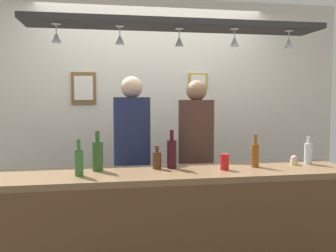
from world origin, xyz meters
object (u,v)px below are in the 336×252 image
bottle_soda_clear (308,153)px  cupcake (294,160)px  bottle_beer_amber_tall (255,154)px  picture_frame_upper_small (198,81)px  bottle_beer_brown_stubby (157,160)px  bottle_champagne_green (98,155)px  person_left_navy_shirt (132,149)px  picture_frame_caricature (84,88)px  bottle_wine_dark_red (172,153)px  bottle_beer_green_import (79,161)px  person_right_brown_shirt (196,150)px  drink_can (225,162)px

bottle_soda_clear → cupcake: bottle_soda_clear is taller
bottle_beer_amber_tall → cupcake: bottle_beer_amber_tall is taller
picture_frame_upper_small → bottle_soda_clear: bearing=-65.2°
bottle_beer_brown_stubby → bottle_champagne_green: bearing=179.1°
person_left_navy_shirt → picture_frame_caricature: 1.02m
person_left_navy_shirt → cupcake: (1.28, -0.63, -0.03)m
cupcake → bottle_soda_clear: bearing=6.6°
person_left_navy_shirt → bottle_champagne_green: bearing=-117.3°
bottle_wine_dark_red → picture_frame_caricature: size_ratio=0.88×
bottle_beer_brown_stubby → picture_frame_caricature: bearing=115.4°
bottle_beer_green_import → picture_frame_upper_small: bearing=49.6°
person_right_brown_shirt → person_left_navy_shirt: bearing=180.0°
picture_frame_caricature → bottle_beer_amber_tall: bearing=-44.2°
drink_can → bottle_beer_amber_tall: bearing=14.2°
bottle_beer_brown_stubby → person_right_brown_shirt: bearing=52.2°
bottle_soda_clear → bottle_beer_brown_stubby: (-1.26, 0.02, -0.02)m
person_left_navy_shirt → bottle_beer_green_import: (-0.43, -0.76, 0.03)m
bottle_beer_brown_stubby → picture_frame_caricature: size_ratio=0.53×
bottle_wine_dark_red → drink_can: bearing=-19.0°
bottle_beer_green_import → picture_frame_caricature: bearing=91.4°
cupcake → picture_frame_caricature: (-1.74, 1.32, 0.61)m
picture_frame_caricature → bottle_beer_green_import: bearing=-88.6°
bottle_wine_dark_red → bottle_beer_amber_tall: 0.67m
picture_frame_caricature → picture_frame_upper_small: picture_frame_upper_small is taller
bottle_soda_clear → bottle_wine_dark_red: (-1.15, 0.02, 0.03)m
bottle_champagne_green → drink_can: size_ratio=2.46×
bottle_beer_amber_tall → picture_frame_caricature: (-1.39, 1.35, 0.55)m
bottle_champagne_green → bottle_beer_green_import: (-0.13, -0.17, -0.01)m
drink_can → picture_frame_caricature: 1.90m
picture_frame_caricature → picture_frame_upper_small: bearing=0.0°
person_left_navy_shirt → bottle_beer_brown_stubby: 0.62m
drink_can → cupcake: (0.63, 0.10, -0.03)m
drink_can → cupcake: bearing=9.1°
person_left_navy_shirt → bottle_soda_clear: 1.54m
bottle_beer_brown_stubby → bottle_beer_green_import: 0.60m
cupcake → picture_frame_upper_small: bearing=109.6°
drink_can → bottle_soda_clear: bearing=8.7°
bottle_soda_clear → cupcake: bearing=-173.4°
bottle_wine_dark_red → cupcake: 1.02m
bottle_champagne_green → bottle_beer_amber_tall: (1.23, -0.07, -0.02)m
person_right_brown_shirt → drink_can: person_right_brown_shirt is taller
person_right_brown_shirt → picture_frame_upper_small: size_ratio=7.59×
bottle_beer_brown_stubby → bottle_wine_dark_red: (0.12, 0.00, 0.05)m
bottle_beer_green_import → picture_frame_caricature: size_ratio=0.76×
bottle_beer_green_import → drink_can: bottle_beer_green_import is taller
bottle_champagne_green → bottle_beer_brown_stubby: bearing=-0.9°
bottle_wine_dark_red → picture_frame_caricature: picture_frame_caricature is taller
bottle_wine_dark_red → drink_can: 0.41m
bottle_beer_green_import → bottle_beer_amber_tall: (1.36, 0.10, -0.00)m
drink_can → picture_frame_upper_small: picture_frame_upper_small is taller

